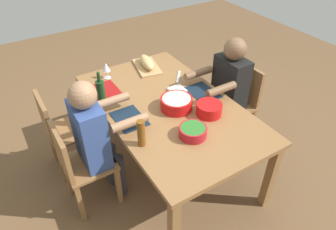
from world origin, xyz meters
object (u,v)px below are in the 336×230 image
(serving_bowl_fruit, at_px, (209,108))
(napkin_stack, at_px, (177,90))
(cutting_board, at_px, (147,67))
(wine_glass, at_px, (106,68))
(bread_loaf, at_px, (147,62))
(diner_far_center, at_px, (96,135))
(serving_bowl_greens, at_px, (193,131))
(diner_near_center, at_px, (227,87))
(beer_bottle, at_px, (141,133))
(wine_bottle, at_px, (101,91))
(chair_far_center, at_px, (78,163))
(chair_far_right, at_px, (60,129))
(dining_table, at_px, (168,112))
(chair_near_center, at_px, (238,100))
(serving_bowl_pasta, at_px, (176,103))

(serving_bowl_fruit, relative_size, napkin_stack, 1.55)
(cutting_board, relative_size, wine_glass, 2.41)
(bread_loaf, bearing_deg, cutting_board, 90.00)
(diner_far_center, relative_size, serving_bowl_greens, 5.54)
(diner_near_center, relative_size, beer_bottle, 5.45)
(serving_bowl_fruit, xyz_separation_m, cutting_board, (0.98, 0.06, -0.05))
(diner_far_center, bearing_deg, wine_bottle, -29.74)
(chair_far_center, xyz_separation_m, wine_glass, (0.71, -0.59, 0.37))
(bread_loaf, bearing_deg, chair_far_right, 100.48)
(chair_far_center, relative_size, chair_far_right, 1.00)
(dining_table, relative_size, napkin_stack, 13.04)
(beer_bottle, xyz_separation_m, napkin_stack, (0.47, -0.62, -0.10))
(chair_far_right, bearing_deg, napkin_stack, -108.92)
(chair_near_center, xyz_separation_m, bread_loaf, (0.69, 0.69, 0.32))
(serving_bowl_pasta, relative_size, beer_bottle, 1.26)
(chair_near_center, relative_size, napkin_stack, 6.07)
(dining_table, distance_m, chair_far_center, 0.88)
(chair_near_center, distance_m, cutting_board, 1.01)
(diner_far_center, height_order, bread_loaf, diner_far_center)
(beer_bottle, bearing_deg, dining_table, -52.69)
(diner_near_center, bearing_deg, chair_near_center, -90.00)
(serving_bowl_fruit, xyz_separation_m, napkin_stack, (0.43, 0.03, -0.05))
(beer_bottle, bearing_deg, wine_bottle, 2.93)
(chair_near_center, relative_size, serving_bowl_fruit, 3.91)
(diner_far_center, relative_size, chair_far_right, 1.41)
(chair_near_center, bearing_deg, serving_bowl_fruit, 114.66)
(beer_bottle, distance_m, napkin_stack, 0.79)
(chair_near_center, xyz_separation_m, chair_far_right, (0.50, 1.72, 0.00))
(bread_loaf, height_order, wine_bottle, wine_bottle)
(napkin_stack, bearing_deg, beer_bottle, 127.19)
(serving_bowl_pasta, distance_m, serving_bowl_greens, 0.38)
(dining_table, height_order, cutting_board, cutting_board)
(diner_near_center, xyz_separation_m, chair_far_right, (0.50, 1.53, -0.21))
(diner_near_center, bearing_deg, bread_loaf, 36.30)
(dining_table, bearing_deg, cutting_board, -13.57)
(diner_near_center, height_order, serving_bowl_fruit, diner_near_center)
(diner_far_center, xyz_separation_m, serving_bowl_greens, (-0.45, -0.62, 0.09))
(serving_bowl_greens, height_order, napkin_stack, serving_bowl_greens)
(chair_far_right, xyz_separation_m, napkin_stack, (-0.36, -1.05, 0.27))
(cutting_board, bearing_deg, dining_table, 166.43)
(serving_bowl_pasta, bearing_deg, diner_far_center, 83.71)
(serving_bowl_fruit, bearing_deg, wine_glass, 26.17)
(chair_far_center, bearing_deg, serving_bowl_fruit, -105.07)
(chair_far_center, xyz_separation_m, wine_bottle, (0.36, -0.39, 0.37))
(chair_far_center, bearing_deg, chair_far_right, 0.00)
(chair_far_center, relative_size, diner_far_center, 0.71)
(chair_far_center, height_order, wine_glass, wine_glass)
(wine_glass, bearing_deg, napkin_stack, -141.17)
(serving_bowl_fruit, bearing_deg, dining_table, 37.51)
(serving_bowl_pasta, height_order, beer_bottle, beer_bottle)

